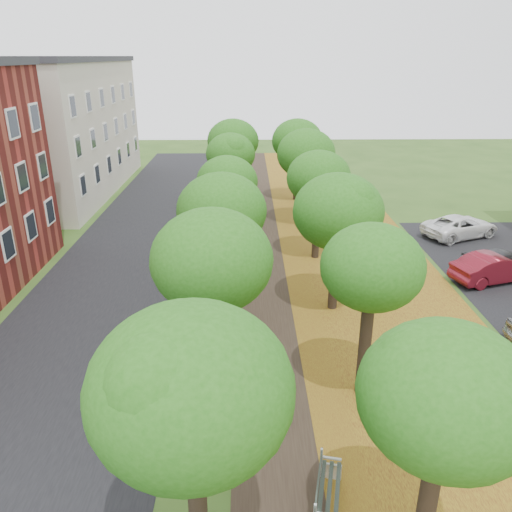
{
  "coord_description": "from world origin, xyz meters",
  "views": [
    {
      "loc": [
        -1.12,
        -7.68,
        10.41
      ],
      "look_at": [
        -0.79,
        11.98,
        2.5
      ],
      "focal_mm": 35.0,
      "sensor_mm": 36.0,
      "label": 1
    }
  ],
  "objects_px": {
    "bench": "(327,491)",
    "car_grey": "(502,262)",
    "car_red": "(494,268)",
    "car_white": "(460,226)"
  },
  "relations": [
    {
      "from": "bench",
      "to": "car_grey",
      "type": "height_order",
      "value": "car_grey"
    },
    {
      "from": "car_red",
      "to": "car_white",
      "type": "height_order",
      "value": "car_red"
    },
    {
      "from": "bench",
      "to": "car_white",
      "type": "height_order",
      "value": "car_white"
    },
    {
      "from": "car_red",
      "to": "car_grey",
      "type": "relative_size",
      "value": 1.03
    },
    {
      "from": "bench",
      "to": "car_white",
      "type": "distance_m",
      "value": 22.67
    },
    {
      "from": "car_red",
      "to": "car_white",
      "type": "distance_m",
      "value": 6.63
    },
    {
      "from": "car_red",
      "to": "car_grey",
      "type": "distance_m",
      "value": 1.31
    },
    {
      "from": "bench",
      "to": "car_white",
      "type": "xyz_separation_m",
      "value": [
        11.17,
        19.73,
        0.2
      ]
    },
    {
      "from": "car_red",
      "to": "car_grey",
      "type": "bearing_deg",
      "value": -60.68
    },
    {
      "from": "bench",
      "to": "car_grey",
      "type": "bearing_deg",
      "value": -25.45
    }
  ]
}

